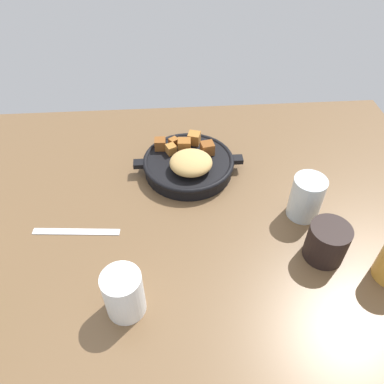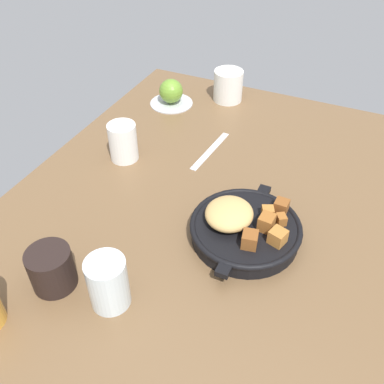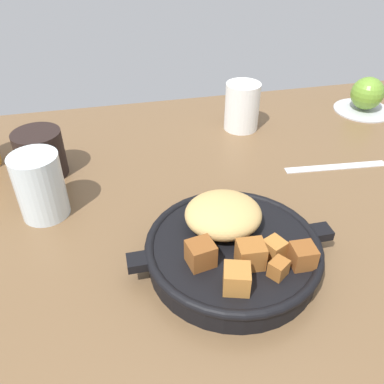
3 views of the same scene
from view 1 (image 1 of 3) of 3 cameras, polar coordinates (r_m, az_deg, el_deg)
name	(u,v)px [view 1 (image 1 of 3)]	position (r cm, az deg, el deg)	size (l,w,h in cm)	color
ground_plane	(186,210)	(83.95, -0.89, -2.71)	(119.67, 81.37, 2.40)	brown
cast_iron_skillet	(189,163)	(89.69, -0.51, 4.39)	(26.06, 21.78, 7.35)	black
butter_knife	(76,231)	(81.60, -17.13, -5.73)	(17.99, 1.60, 0.36)	silver
water_glass_tall	(306,198)	(81.60, 16.92, -0.80)	(6.78, 6.78, 9.74)	silver
white_creamer_pitcher	(124,294)	(65.49, -10.29, -14.92)	(6.74, 6.74, 9.29)	white
coffee_mug_dark	(327,242)	(75.97, 19.75, -7.17)	(7.75, 7.75, 7.75)	black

